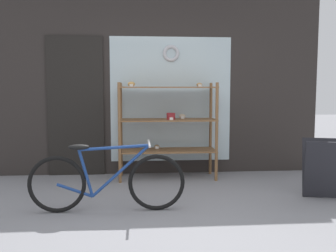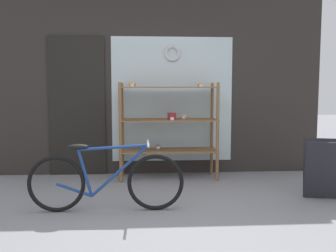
# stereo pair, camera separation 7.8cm
# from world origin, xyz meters

# --- Properties ---
(ground_plane) EXTENTS (30.00, 30.00, 0.00)m
(ground_plane) POSITION_xyz_m (0.00, 0.00, 0.00)
(ground_plane) COLOR gray
(storefront_facade) EXTENTS (5.04, 0.13, 3.08)m
(storefront_facade) POSITION_xyz_m (-0.04, 2.35, 1.50)
(storefront_facade) COLOR #2D2826
(storefront_facade) RESTS_ON ground_plane
(display_case) EXTENTS (1.41, 0.49, 1.42)m
(display_case) POSITION_xyz_m (0.12, 1.97, 0.85)
(display_case) COLOR brown
(display_case) RESTS_ON ground_plane
(bicycle) EXTENTS (1.67, 0.46, 0.74)m
(bicycle) POSITION_xyz_m (-0.65, 0.51, 0.33)
(bicycle) COLOR black
(bicycle) RESTS_ON ground_plane
(sandwich_board) EXTENTS (0.59, 0.51, 0.70)m
(sandwich_board) POSITION_xyz_m (1.93, 0.80, 0.36)
(sandwich_board) COLOR #232328
(sandwich_board) RESTS_ON ground_plane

